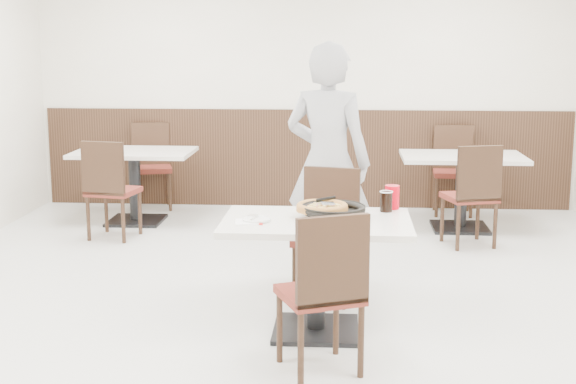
# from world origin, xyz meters

# --- Properties ---
(floor) EXTENTS (7.00, 7.00, 0.00)m
(floor) POSITION_xyz_m (0.00, 0.00, 0.00)
(floor) COLOR #BABAB5
(floor) RESTS_ON ground
(wall_back) EXTENTS (6.00, 0.04, 2.80)m
(wall_back) POSITION_xyz_m (0.00, 3.50, 1.40)
(wall_back) COLOR beige
(wall_back) RESTS_ON floor
(wall_front) EXTENTS (6.00, 0.04, 2.80)m
(wall_front) POSITION_xyz_m (0.00, -3.50, 1.40)
(wall_front) COLOR beige
(wall_front) RESTS_ON floor
(wainscot_back) EXTENTS (5.90, 0.03, 1.10)m
(wainscot_back) POSITION_xyz_m (0.00, 3.48, 0.55)
(wainscot_back) COLOR black
(wainscot_back) RESTS_ON floor
(main_table) EXTENTS (1.21, 0.82, 0.75)m
(main_table) POSITION_xyz_m (0.28, -0.49, 0.38)
(main_table) COLOR beige
(main_table) RESTS_ON floor
(chair_near) EXTENTS (0.55, 0.55, 0.95)m
(chair_near) POSITION_xyz_m (0.32, -1.10, 0.47)
(chair_near) COLOR black
(chair_near) RESTS_ON floor
(chair_far) EXTENTS (0.50, 0.50, 0.95)m
(chair_far) POSITION_xyz_m (0.32, 0.18, 0.47)
(chair_far) COLOR black
(chair_far) RESTS_ON floor
(trivet) EXTENTS (0.14, 0.14, 0.04)m
(trivet) POSITION_xyz_m (0.31, -0.42, 0.77)
(trivet) COLOR black
(trivet) RESTS_ON main_table
(pizza_pan) EXTENTS (0.38, 0.38, 0.01)m
(pizza_pan) POSITION_xyz_m (0.38, -0.47, 0.79)
(pizza_pan) COLOR black
(pizza_pan) RESTS_ON trivet
(pizza) EXTENTS (0.34, 0.34, 0.02)m
(pizza) POSITION_xyz_m (0.31, -0.44, 0.81)
(pizza) COLOR #B47732
(pizza) RESTS_ON pizza_pan
(pizza_server) EXTENTS (0.10, 0.12, 0.00)m
(pizza_server) POSITION_xyz_m (0.35, -0.42, 0.84)
(pizza_server) COLOR white
(pizza_server) RESTS_ON pizza
(napkin) EXTENTS (0.19, 0.19, 0.00)m
(napkin) POSITION_xyz_m (-0.15, -0.59, 0.75)
(napkin) COLOR white
(napkin) RESTS_ON main_table
(side_plate) EXTENTS (0.18, 0.18, 0.01)m
(side_plate) POSITION_xyz_m (-0.10, -0.56, 0.76)
(side_plate) COLOR white
(side_plate) RESTS_ON napkin
(fork) EXTENTS (0.05, 0.15, 0.00)m
(fork) POSITION_xyz_m (-0.12, -0.56, 0.77)
(fork) COLOR white
(fork) RESTS_ON side_plate
(cola_glass) EXTENTS (0.08, 0.08, 0.13)m
(cola_glass) POSITION_xyz_m (0.73, -0.22, 0.81)
(cola_glass) COLOR black
(cola_glass) RESTS_ON main_table
(red_cup) EXTENTS (0.10, 0.10, 0.16)m
(red_cup) POSITION_xyz_m (0.77, -0.12, 0.83)
(red_cup) COLOR red
(red_cup) RESTS_ON main_table
(diner_person) EXTENTS (0.78, 0.63, 1.86)m
(diner_person) POSITION_xyz_m (0.32, 0.71, 0.93)
(diner_person) COLOR #B8B8BC
(diner_person) RESTS_ON floor
(bg_table_left) EXTENTS (1.21, 0.81, 0.75)m
(bg_table_left) POSITION_xyz_m (-1.71, 2.55, 0.38)
(bg_table_left) COLOR beige
(bg_table_left) RESTS_ON floor
(bg_chair_left_near) EXTENTS (0.49, 0.49, 0.95)m
(bg_chair_left_near) POSITION_xyz_m (-1.75, 1.89, 0.47)
(bg_chair_left_near) COLOR black
(bg_chair_left_near) RESTS_ON floor
(bg_chair_left_far) EXTENTS (0.52, 0.52, 0.95)m
(bg_chair_left_far) POSITION_xyz_m (-1.70, 3.23, 0.47)
(bg_chair_left_far) COLOR black
(bg_chair_left_far) RESTS_ON floor
(bg_table_right) EXTENTS (1.23, 0.84, 0.75)m
(bg_table_right) POSITION_xyz_m (1.61, 2.48, 0.38)
(bg_table_right) COLOR beige
(bg_table_right) RESTS_ON floor
(bg_chair_right_near) EXTENTS (0.52, 0.52, 0.95)m
(bg_chair_right_near) POSITION_xyz_m (1.59, 1.84, 0.47)
(bg_chair_right_near) COLOR black
(bg_chair_right_near) RESTS_ON floor
(bg_chair_right_far) EXTENTS (0.44, 0.44, 0.95)m
(bg_chair_right_far) POSITION_xyz_m (1.62, 3.18, 0.47)
(bg_chair_right_far) COLOR black
(bg_chair_right_far) RESTS_ON floor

